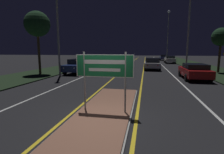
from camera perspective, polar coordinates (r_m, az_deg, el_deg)
ground_plane at (r=6.52m, az=-3.61°, el=-13.42°), size 160.00×160.00×0.00m
median_island at (r=7.04m, az=-2.38°, el=-11.34°), size 2.16×7.94×0.10m
verge_left at (r=28.20m, az=-12.11°, el=3.59°), size 5.00×100.00×0.08m
verge_right at (r=27.14m, az=28.03°, el=2.57°), size 5.00×100.00×0.08m
centre_line_yellow_left at (r=31.06m, az=5.79°, el=4.13°), size 0.12×70.00×0.01m
centre_line_yellow_right at (r=30.94m, az=10.49°, el=4.01°), size 0.12×70.00×0.01m
lane_line_white_left at (r=31.46m, az=0.46°, el=4.23°), size 0.12×70.00×0.01m
lane_line_white_right at (r=31.05m, az=15.92°, el=3.84°), size 0.12×70.00×0.01m
edge_line_white_left at (r=32.15m, az=-4.82°, el=4.29°), size 0.10×70.00×0.01m
edge_line_white_right at (r=31.45m, az=21.38°, el=3.63°), size 0.10×70.00×0.01m
highway_sign at (r=6.64m, az=-2.48°, el=2.69°), size 2.23×0.07×2.30m
streetlight_left_near at (r=17.77m, az=-17.50°, el=20.30°), size 0.45×0.45×10.34m
streetlight_right_near at (r=22.36m, az=24.07°, el=19.55°), size 0.53×0.53×10.99m
streetlight_right_far at (r=42.69m, az=17.85°, el=14.93°), size 0.58×0.58×11.25m
car_receding_0 at (r=16.53m, az=25.31°, el=1.81°), size 2.00×4.46×1.33m
car_receding_1 at (r=23.09m, az=12.96°, el=4.35°), size 2.02×4.67×1.49m
car_receding_2 at (r=35.48m, az=18.34°, el=5.53°), size 1.88×4.32×1.43m
car_receding_3 at (r=45.54m, az=16.59°, el=6.18°), size 2.01×4.14×1.41m
car_approaching_0 at (r=19.26m, az=-11.12°, el=3.63°), size 1.89×4.46×1.52m
roadside_palm_left at (r=19.47m, az=-23.22°, el=15.49°), size 2.49×2.49×6.20m
roadside_palm_right at (r=22.14m, az=32.07°, el=10.90°), size 1.91×1.91×4.74m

